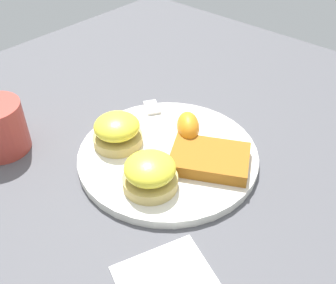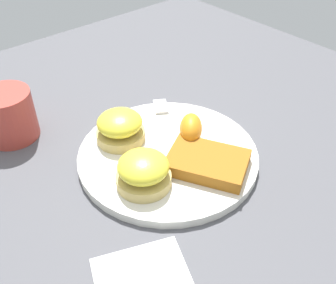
% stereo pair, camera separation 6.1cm
% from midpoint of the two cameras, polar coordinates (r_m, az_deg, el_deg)
% --- Properties ---
extents(ground_plane, '(1.10, 1.10, 0.00)m').
position_cam_midpoint_polar(ground_plane, '(0.63, -2.76, -2.53)').
color(ground_plane, '#4C4C51').
extents(plate, '(0.28, 0.28, 0.01)m').
position_cam_midpoint_polar(plate, '(0.62, -2.78, -2.05)').
color(plate, silver).
rests_on(plate, ground_plane).
extents(sandwich_benedict_left, '(0.08, 0.08, 0.05)m').
position_cam_midpoint_polar(sandwich_benedict_left, '(0.63, -10.13, 1.48)').
color(sandwich_benedict_left, tan).
rests_on(sandwich_benedict_left, plate).
extents(sandwich_benedict_right, '(0.08, 0.08, 0.05)m').
position_cam_midpoint_polar(sandwich_benedict_right, '(0.55, -5.80, -4.66)').
color(sandwich_benedict_right, tan).
rests_on(sandwich_benedict_right, plate).
extents(hashbrown_patty, '(0.14, 0.13, 0.02)m').
position_cam_midpoint_polar(hashbrown_patty, '(0.59, 3.16, -2.56)').
color(hashbrown_patty, '#9E5D1A').
rests_on(hashbrown_patty, plate).
extents(orange_wedge, '(0.07, 0.07, 0.04)m').
position_cam_midpoint_polar(orange_wedge, '(0.63, -0.08, 2.25)').
color(orange_wedge, orange).
rests_on(orange_wedge, plate).
extents(fork, '(0.18, 0.13, 0.00)m').
position_cam_midpoint_polar(fork, '(0.66, -3.61, 1.80)').
color(fork, silver).
rests_on(fork, plate).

